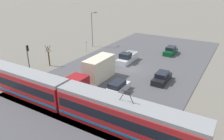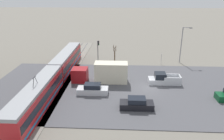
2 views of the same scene
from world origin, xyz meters
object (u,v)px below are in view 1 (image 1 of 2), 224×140
at_px(street_lamp_near_crossing, 92,27).
at_px(sedan_car_2, 171,51).
at_px(sedan_car_1, 117,88).
at_px(no_parking_sign, 86,45).
at_px(pickup_truck, 127,58).
at_px(light_rail_tram, 65,96).
at_px(sedan_car_0, 162,78).
at_px(street_tree, 49,56).
at_px(traffic_light_pole, 28,55).
at_px(box_truck, 94,72).

bearing_deg(street_lamp_near_crossing, sedan_car_2, -169.43).
xyz_separation_m(sedan_car_1, no_parking_sign, (14.72, -12.67, 0.70)).
distance_m(pickup_truck, no_parking_sign, 10.44).
xyz_separation_m(light_rail_tram, no_parking_sign, (11.52, -19.33, -0.29)).
xyz_separation_m(sedan_car_0, sedan_car_2, (2.89, -13.86, 0.03)).
distance_m(pickup_truck, street_tree, 14.14).
height_order(sedan_car_2, street_lamp_near_crossing, street_lamp_near_crossing).
bearing_deg(street_tree, sedan_car_1, 169.98).
xyz_separation_m(light_rail_tram, sedan_car_0, (-7.27, -13.10, -1.02)).
distance_m(pickup_truck, sedan_car_0, 9.80).
relative_size(traffic_light_pole, no_parking_sign, 1.93).
bearing_deg(street_tree, light_rail_tram, 142.57).
xyz_separation_m(traffic_light_pole, street_lamp_near_crossing, (-0.10, -17.98, 1.48)).
xyz_separation_m(box_truck, sedan_car_0, (-8.65, -5.17, -0.95)).
distance_m(traffic_light_pole, street_tree, 3.93).
distance_m(light_rail_tram, sedan_car_1, 7.46).
bearing_deg(box_truck, sedan_car_2, -106.84).
xyz_separation_m(sedan_car_2, no_parking_sign, (15.89, 7.63, 0.70)).
bearing_deg(sedan_car_0, sedan_car_1, 57.75).
bearing_deg(street_tree, pickup_truck, -141.98).
height_order(sedan_car_0, sedan_car_1, sedan_car_1).
bearing_deg(sedan_car_0, pickup_truck, -30.60).
distance_m(sedan_car_2, no_parking_sign, 17.64).
xyz_separation_m(box_truck, sedan_car_2, (-5.76, -19.04, -0.92)).
height_order(light_rail_tram, sedan_car_1, light_rail_tram).
relative_size(light_rail_tram, sedan_car_2, 6.87).
bearing_deg(traffic_light_pole, street_tree, -101.86).
xyz_separation_m(pickup_truck, street_lamp_near_crossing, (11.78, -5.64, 3.68)).
bearing_deg(sedan_car_0, street_tree, 10.72).
bearing_deg(sedan_car_0, no_parking_sign, -18.35).
bearing_deg(box_truck, sedan_car_1, 164.59).
relative_size(light_rail_tram, street_tree, 8.34).
height_order(sedan_car_2, no_parking_sign, no_parking_sign).
relative_size(sedan_car_2, no_parking_sign, 1.96).
relative_size(sedan_car_1, sedan_car_2, 1.01).
bearing_deg(light_rail_tram, street_tree, -37.43).
bearing_deg(street_lamp_near_crossing, sedan_car_0, 152.25).
bearing_deg(light_rail_tram, sedan_car_1, -115.70).
bearing_deg(traffic_light_pole, light_rail_tram, 156.21).
height_order(sedan_car_0, sedan_car_2, sedan_car_2).
xyz_separation_m(sedan_car_0, street_tree, (19.55, 3.70, 1.02)).
xyz_separation_m(light_rail_tram, pickup_truck, (1.17, -18.09, -0.94)).
bearing_deg(sedan_car_2, sedan_car_0, -78.22).
distance_m(box_truck, sedan_car_0, 10.12).
distance_m(pickup_truck, traffic_light_pole, 17.27).
relative_size(pickup_truck, sedan_car_1, 1.12).
xyz_separation_m(box_truck, sedan_car_1, (-4.59, 1.27, -0.93)).
distance_m(sedan_car_0, sedan_car_2, 14.16).
xyz_separation_m(sedan_car_2, traffic_light_pole, (17.42, 21.21, 2.24)).
height_order(light_rail_tram, box_truck, light_rail_tram).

